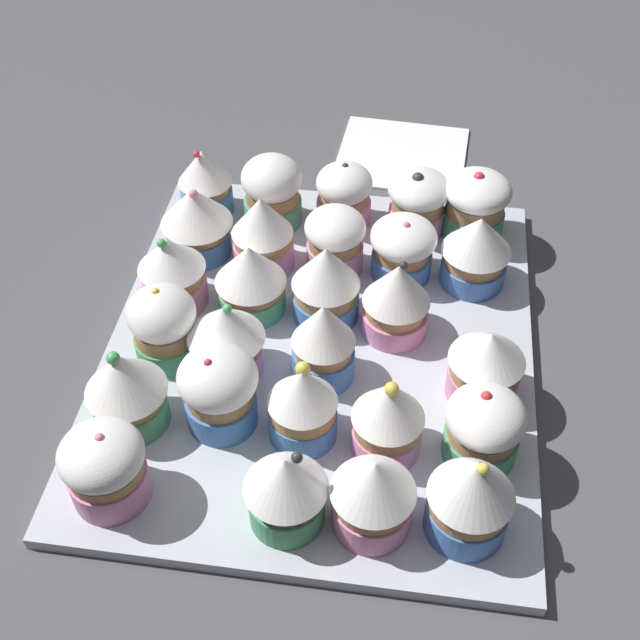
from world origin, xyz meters
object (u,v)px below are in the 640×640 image
(cupcake_3, at_px, (163,325))
(cupcake_10, at_px, (219,389))
(cupcake_8, at_px, (250,278))
(cupcake_25, at_px, (484,427))
(cupcake_11, at_px, (342,195))
(cupcake_7, at_px, (262,233))
(cupcake_16, at_px, (290,489))
(cupcake_15, at_px, (308,405))
(cupcake_24, at_px, (486,364))
(cupcake_14, at_px, (323,341))
(cupcake_19, at_px, (396,299))
(cupcake_2, at_px, (172,271))
(cupcake_9, at_px, (226,338))
(cupcake_26, at_px, (471,495))
(cupcake_12, at_px, (339,240))
(cupcake_5, at_px, (105,466))
(cupcake_23, at_px, (476,249))
(cupcake_0, at_px, (205,180))
(napkin, at_px, (402,154))
(cupcake_6, at_px, (272,191))
(cupcake_20, at_px, (388,416))
(cupcake_13, at_px, (324,282))
(baking_tray, at_px, (320,348))
(cupcake_1, at_px, (196,219))
(cupcake_4, at_px, (126,388))
(cupcake_21, at_px, (373,493))
(cupcake_22, at_px, (476,204))

(cupcake_3, xyz_separation_m, cupcake_10, (0.06, 0.06, 0.00))
(cupcake_8, distance_m, cupcake_25, 0.24)
(cupcake_3, xyz_separation_m, cupcake_11, (-0.20, 0.13, -0.00))
(cupcake_7, bearing_deg, cupcake_3, -25.53)
(cupcake_8, bearing_deg, cupcake_16, 18.56)
(cupcake_15, height_order, cupcake_24, cupcake_15)
(cupcake_14, distance_m, cupcake_19, 0.08)
(cupcake_2, relative_size, cupcake_9, 0.99)
(cupcake_16, relative_size, cupcake_26, 0.88)
(cupcake_12, xyz_separation_m, cupcake_16, (0.27, -0.00, 0.00))
(cupcake_5, bearing_deg, cupcake_9, 155.42)
(cupcake_23, bearing_deg, cupcake_0, -104.59)
(cupcake_0, bearing_deg, napkin, 126.27)
(cupcake_12, xyz_separation_m, cupcake_26, (0.26, 0.12, 0.01))
(cupcake_6, distance_m, cupcake_25, 0.33)
(cupcake_2, bearing_deg, cupcake_20, 56.06)
(cupcake_13, distance_m, cupcake_25, 0.19)
(cupcake_24, distance_m, cupcake_26, 0.13)
(cupcake_26, bearing_deg, baking_tray, -141.81)
(cupcake_1, bearing_deg, cupcake_23, 88.74)
(cupcake_4, distance_m, cupcake_21, 0.21)
(baking_tray, distance_m, cupcake_24, 0.15)
(cupcake_10, xyz_separation_m, cupcake_23, (-0.19, 0.20, 0.00))
(cupcake_6, height_order, cupcake_24, cupcake_6)
(cupcake_10, bearing_deg, cupcake_2, -150.64)
(cupcake_10, height_order, cupcake_15, cupcake_15)
(cupcake_8, distance_m, cupcake_16, 0.22)
(cupcake_10, xyz_separation_m, cupcake_26, (0.07, 0.19, 0.00))
(cupcake_26, bearing_deg, cupcake_22, 179.68)
(cupcake_20, bearing_deg, cupcake_5, -70.73)
(cupcake_8, bearing_deg, cupcake_7, -179.70)
(cupcake_4, xyz_separation_m, cupcake_24, (-0.07, 0.27, -0.00))
(cupcake_16, bearing_deg, cupcake_1, -153.94)
(cupcake_7, relative_size, cupcake_25, 1.16)
(cupcake_8, xyz_separation_m, cupcake_10, (0.13, 0.00, 0.00))
(cupcake_12, bearing_deg, cupcake_14, 1.45)
(cupcake_4, bearing_deg, cupcake_19, 122.73)
(cupcake_15, bearing_deg, cupcake_9, -127.18)
(cupcake_25, height_order, cupcake_26, cupcake_26)
(baking_tray, distance_m, cupcake_12, 0.11)
(cupcake_11, bearing_deg, cupcake_6, -82.37)
(cupcake_5, relative_size, cupcake_22, 0.96)
(cupcake_7, bearing_deg, baking_tray, 35.31)
(cupcake_25, bearing_deg, cupcake_5, -74.64)
(cupcake_15, height_order, cupcake_23, cupcake_15)
(cupcake_1, bearing_deg, cupcake_3, 2.38)
(cupcake_6, bearing_deg, cupcake_4, -14.07)
(cupcake_20, height_order, cupcake_23, cupcake_20)
(cupcake_9, relative_size, napkin, 0.53)
(cupcake_15, distance_m, napkin, 0.41)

